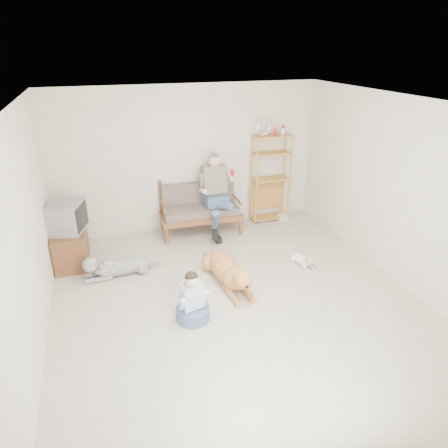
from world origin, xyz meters
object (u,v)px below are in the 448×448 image
object	(u,v)px
loveseat	(200,208)
tv_stand	(71,246)
etagere	(270,178)
golden_retriever	(229,272)

from	to	relation	value
loveseat	tv_stand	bearing A→B (deg)	-164.27
loveseat	etagere	world-z (taller)	etagere
loveseat	etagere	size ratio (longest dim) A/B	0.75
loveseat	etagere	xyz separation A→B (m)	(1.49, 0.11, 0.41)
tv_stand	golden_retriever	size ratio (longest dim) A/B	0.57
etagere	golden_retriever	distance (m)	2.66
loveseat	golden_retriever	bearing A→B (deg)	-89.01
etagere	tv_stand	bearing A→B (deg)	-170.38
tv_stand	etagere	bearing A→B (deg)	11.52
etagere	loveseat	bearing A→B (deg)	-175.73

